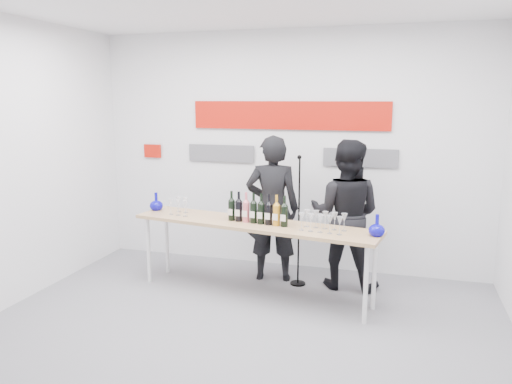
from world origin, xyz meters
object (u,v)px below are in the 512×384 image
(mic_stand, at_px, (298,246))
(presenter_right, at_px, (345,215))
(tasting_table, at_px, (253,228))
(presenter_left, at_px, (272,209))

(mic_stand, bearing_deg, presenter_right, 17.42)
(tasting_table, relative_size, presenter_left, 1.62)
(tasting_table, distance_m, presenter_right, 1.08)
(tasting_table, height_order, presenter_right, presenter_right)
(tasting_table, height_order, presenter_left, presenter_left)
(tasting_table, height_order, mic_stand, mic_stand)
(presenter_right, bearing_deg, mic_stand, 15.90)
(presenter_left, bearing_deg, presenter_right, 169.42)
(tasting_table, distance_m, presenter_left, 0.56)
(presenter_right, relative_size, mic_stand, 1.12)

